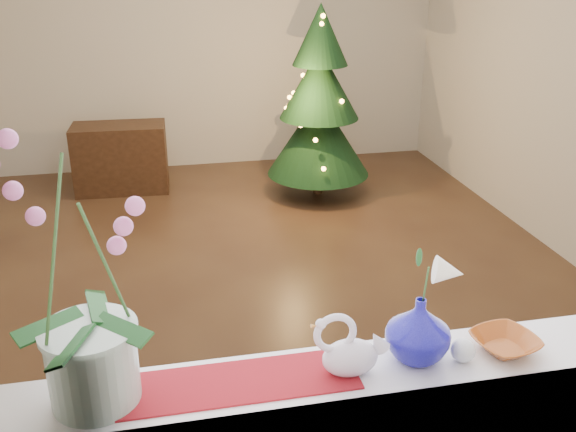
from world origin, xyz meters
name	(u,v)px	position (x,y,z in m)	size (l,w,h in m)	color
ground	(249,274)	(0.00, 0.00, 0.00)	(5.00, 5.00, 0.00)	#311D14
wall_back	(207,28)	(0.00, 2.50, 1.35)	(4.50, 0.10, 2.70)	beige
wall_front	(388,255)	(0.00, -2.50, 1.35)	(4.50, 0.10, 2.70)	beige
windowsill	(363,372)	(0.00, -2.37, 0.90)	(2.20, 0.26, 0.04)	white
window_frame	(392,114)	(0.00, -2.47, 1.70)	(2.22, 0.06, 1.60)	white
runner	(235,383)	(-0.38, -2.37, 0.92)	(0.70, 0.20, 0.01)	maroon
orchid_pot	(80,277)	(-0.76, -2.36, 1.30)	(0.26, 0.26, 0.76)	white
swan	(351,345)	(-0.05, -2.39, 1.02)	(0.23, 0.10, 0.19)	silver
blue_vase	(419,325)	(0.17, -2.36, 1.04)	(0.22, 0.22, 0.23)	#0A0867
lily	(425,263)	(0.17, -2.36, 1.24)	(0.13, 0.07, 0.17)	white
paperweight	(463,350)	(0.30, -2.40, 0.96)	(0.07, 0.07, 0.07)	silver
amber_dish	(505,344)	(0.45, -2.38, 0.94)	(0.16, 0.16, 0.04)	#924214
xmas_tree	(319,103)	(0.85, 1.44, 0.83)	(0.90, 0.90, 1.65)	black
side_table	(121,158)	(-0.88, 1.88, 0.31)	(0.82, 0.41, 0.61)	black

